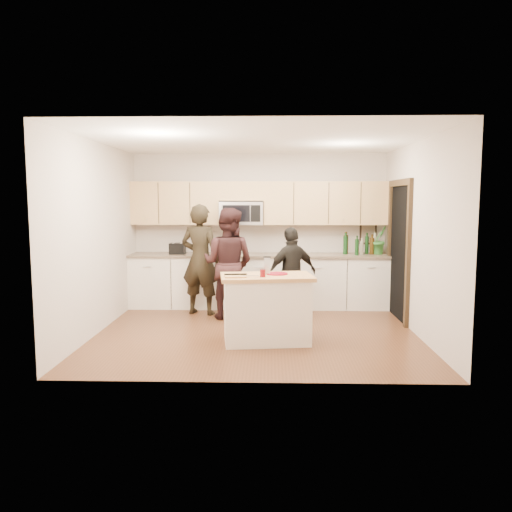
{
  "coord_description": "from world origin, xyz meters",
  "views": [
    {
      "loc": [
        0.19,
        -6.99,
        1.89
      ],
      "look_at": [
        -0.01,
        0.35,
        1.06
      ],
      "focal_mm": 35.0,
      "sensor_mm": 36.0,
      "label": 1
    }
  ],
  "objects_px": {
    "island": "(267,308)",
    "woman_left": "(200,260)",
    "woman_center": "(228,264)",
    "toaster": "(178,248)",
    "woman_right": "(292,273)"
  },
  "relations": [
    {
      "from": "woman_left",
      "to": "island",
      "type": "bearing_deg",
      "value": 140.34
    },
    {
      "from": "island",
      "to": "woman_center",
      "type": "distance_m",
      "value": 1.51
    },
    {
      "from": "woman_center",
      "to": "woman_right",
      "type": "relative_size",
      "value": 1.2
    },
    {
      "from": "toaster",
      "to": "woman_right",
      "type": "xyz_separation_m",
      "value": [
        1.97,
        -0.88,
        -0.3
      ]
    },
    {
      "from": "toaster",
      "to": "woman_center",
      "type": "height_order",
      "value": "woman_center"
    },
    {
      "from": "woman_left",
      "to": "woman_center",
      "type": "relative_size",
      "value": 1.03
    },
    {
      "from": "island",
      "to": "woman_right",
      "type": "height_order",
      "value": "woman_right"
    },
    {
      "from": "woman_center",
      "to": "woman_right",
      "type": "height_order",
      "value": "woman_center"
    },
    {
      "from": "island",
      "to": "toaster",
      "type": "height_order",
      "value": "toaster"
    },
    {
      "from": "island",
      "to": "woman_left",
      "type": "xyz_separation_m",
      "value": [
        -1.1,
        1.61,
        0.45
      ]
    },
    {
      "from": "toaster",
      "to": "woman_left",
      "type": "distance_m",
      "value": 0.75
    },
    {
      "from": "island",
      "to": "woman_left",
      "type": "bearing_deg",
      "value": 117.3
    },
    {
      "from": "island",
      "to": "woman_left",
      "type": "distance_m",
      "value": 2.0
    },
    {
      "from": "woman_right",
      "to": "woman_left",
      "type": "bearing_deg",
      "value": -40.07
    },
    {
      "from": "island",
      "to": "woman_right",
      "type": "relative_size",
      "value": 0.87
    }
  ]
}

